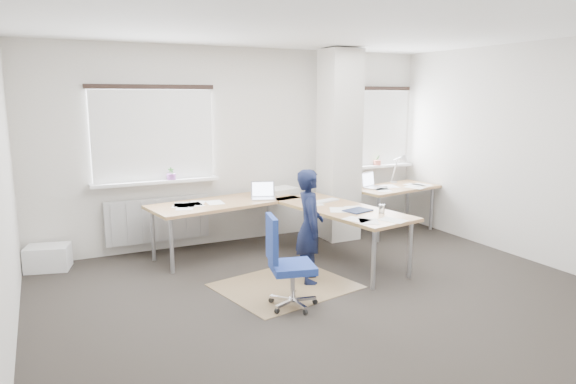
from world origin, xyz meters
name	(u,v)px	position (x,y,z in m)	size (l,w,h in m)	color
ground	(328,295)	(0.00, 0.00, 0.00)	(6.00, 6.00, 0.00)	black
room_shell	(324,130)	(0.18, 0.45, 1.75)	(6.04, 5.04, 2.82)	beige
floor_mat	(285,286)	(-0.30, 0.45, 0.00)	(1.42, 1.20, 0.01)	olive
white_crate	(48,258)	(-2.70, 2.25, 0.15)	(0.50, 0.35, 0.30)	white
desk_main	(284,207)	(0.14, 1.42, 0.69)	(2.82, 2.63, 0.96)	olive
desk_side	(394,189)	(2.24, 1.84, 0.69)	(1.50, 0.93, 1.22)	olive
task_chair	(289,282)	(-0.52, -0.09, 0.27)	(0.54, 0.52, 0.96)	navy
person	(310,226)	(0.03, 0.49, 0.66)	(0.48, 0.31, 1.31)	black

